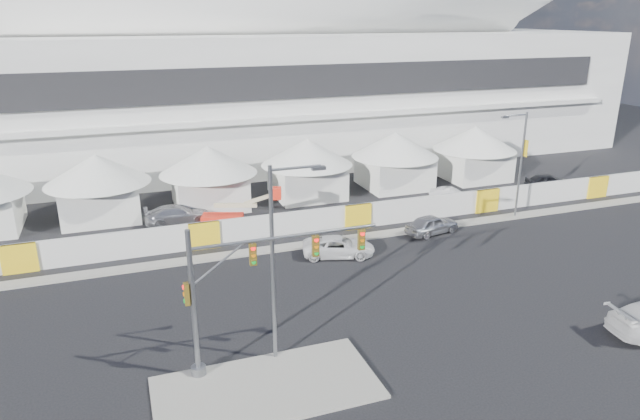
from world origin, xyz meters
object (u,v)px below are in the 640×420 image
object	(u,v)px
lot_car_b	(547,181)
streetlight_median	(278,251)
sedan_silver	(432,224)
lot_car_a	(451,195)
traffic_mast	(236,290)
streetlight_curb	(520,158)
boom_lift	(230,215)
lot_car_c	(178,214)
pickup_curb	(339,246)

from	to	relation	value
lot_car_b	streetlight_median	xyz separation A→B (m)	(-32.51, -19.16, 4.99)
sedan_silver	lot_car_b	size ratio (longest dim) A/B	1.06
sedan_silver	lot_car_b	world-z (taller)	sedan_silver
sedan_silver	lot_car_a	world-z (taller)	sedan_silver
sedan_silver	lot_car_a	bearing A→B (deg)	-53.68
traffic_mast	streetlight_curb	xyz separation A→B (m)	(26.10, 13.50, 0.94)
boom_lift	lot_car_c	bearing A→B (deg)	171.64
traffic_mast	boom_lift	bearing A→B (deg)	79.98
lot_car_c	streetlight_curb	size ratio (longest dim) A/B	0.59
streetlight_median	boom_lift	xyz separation A→B (m)	(1.37, 19.26, -4.83)
lot_car_b	streetlight_curb	distance (m)	11.19
lot_car_b	boom_lift	world-z (taller)	boom_lift
traffic_mast	streetlight_median	xyz separation A→B (m)	(2.06, 0.20, 1.55)
traffic_mast	lot_car_c	bearing A→B (deg)	91.18
sedan_silver	lot_car_c	xyz separation A→B (m)	(-18.17, 8.98, 0.00)
lot_car_a	streetlight_median	distance (m)	28.72
pickup_curb	streetlight_median	size ratio (longest dim) A/B	0.52
lot_car_a	streetlight_median	xyz separation A→B (m)	(-21.30, -18.59, 5.07)
lot_car_a	boom_lift	xyz separation A→B (m)	(-19.92, 0.67, 0.24)
pickup_curb	traffic_mast	bearing A→B (deg)	156.54
pickup_curb	sedan_silver	bearing A→B (deg)	-62.26
streetlight_curb	lot_car_a	bearing A→B (deg)	117.36
pickup_curb	lot_car_a	xyz separation A→B (m)	(13.98, 7.87, -0.07)
sedan_silver	pickup_curb	xyz separation A→B (m)	(-8.34, -1.55, -0.05)
traffic_mast	sedan_silver	bearing A→B (deg)	35.15
pickup_curb	streetlight_median	world-z (taller)	streetlight_median
lot_car_c	boom_lift	xyz separation A→B (m)	(3.88, -2.00, 0.11)
sedan_silver	lot_car_a	xyz separation A→B (m)	(5.64, 6.31, -0.12)
streetlight_curb	pickup_curb	bearing A→B (deg)	-171.24
lot_car_b	streetlight_curb	size ratio (longest dim) A/B	0.47
lot_car_a	streetlight_curb	xyz separation A→B (m)	(2.74, -5.29, 4.46)
sedan_silver	streetlight_median	size ratio (longest dim) A/B	0.46
lot_car_b	lot_car_c	size ratio (longest dim) A/B	0.80
pickup_curb	lot_car_a	world-z (taller)	pickup_curb
pickup_curb	streetlight_median	bearing A→B (deg)	162.88
streetlight_median	streetlight_curb	bearing A→B (deg)	28.96
streetlight_curb	streetlight_median	bearing A→B (deg)	-151.04
pickup_curb	lot_car_a	distance (m)	16.04
lot_car_b	streetlight_median	distance (m)	38.06
lot_car_c	streetlight_median	distance (m)	21.97
lot_car_c	boom_lift	bearing A→B (deg)	-118.10
streetlight_median	boom_lift	distance (m)	19.90
lot_car_b	boom_lift	xyz separation A→B (m)	(-31.13, 0.10, 0.16)
streetlight_median	lot_car_a	bearing A→B (deg)	41.12
lot_car_c	streetlight_median	world-z (taller)	streetlight_median
lot_car_a	boom_lift	world-z (taller)	boom_lift
lot_car_c	boom_lift	world-z (taller)	boom_lift
lot_car_a	streetlight_curb	size ratio (longest dim) A/B	0.44
lot_car_c	traffic_mast	size ratio (longest dim) A/B	0.56
pickup_curb	lot_car_c	xyz separation A→B (m)	(-9.82, 10.53, 0.06)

